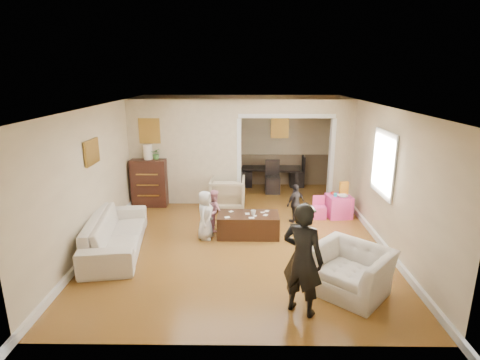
{
  "coord_description": "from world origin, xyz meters",
  "views": [
    {
      "loc": [
        0.09,
        -7.41,
        3.2
      ],
      "look_at": [
        0.0,
        0.2,
        1.05
      ],
      "focal_mm": 28.47,
      "sensor_mm": 36.0,
      "label": 1
    }
  ],
  "objects_px": {
    "coffee_table": "(248,225)",
    "cyan_cup": "(335,195)",
    "sofa": "(116,233)",
    "dining_table": "(271,176)",
    "child_kneel_a": "(205,215)",
    "table_lamp": "(148,152)",
    "play_table": "(338,206)",
    "child_toddler": "(296,203)",
    "armchair_front": "(350,271)",
    "adult_person": "(303,259)",
    "coffee_cup": "(253,213)",
    "dresser": "(150,182)",
    "child_kneel_b": "(215,210)",
    "armchair_back": "(228,193)"
  },
  "relations": [
    {
      "from": "armchair_back",
      "to": "table_lamp",
      "type": "height_order",
      "value": "table_lamp"
    },
    {
      "from": "armchair_front",
      "to": "table_lamp",
      "type": "distance_m",
      "value": 5.63
    },
    {
      "from": "adult_person",
      "to": "table_lamp",
      "type": "bearing_deg",
      "value": -21.36
    },
    {
      "from": "armchair_back",
      "to": "dresser",
      "type": "relative_size",
      "value": 0.72
    },
    {
      "from": "dresser",
      "to": "coffee_table",
      "type": "distance_m",
      "value": 3.07
    },
    {
      "from": "armchair_back",
      "to": "armchair_front",
      "type": "bearing_deg",
      "value": 119.85
    },
    {
      "from": "table_lamp",
      "to": "child_toddler",
      "type": "bearing_deg",
      "value": -17.64
    },
    {
      "from": "child_kneel_b",
      "to": "armchair_front",
      "type": "bearing_deg",
      "value": -156.02
    },
    {
      "from": "coffee_table",
      "to": "coffee_cup",
      "type": "xyz_separation_m",
      "value": [
        0.1,
        -0.05,
        0.28
      ]
    },
    {
      "from": "play_table",
      "to": "child_toddler",
      "type": "relative_size",
      "value": 0.6
    },
    {
      "from": "coffee_cup",
      "to": "cyan_cup",
      "type": "xyz_separation_m",
      "value": [
        1.88,
        1.09,
        0.03
      ]
    },
    {
      "from": "play_table",
      "to": "dining_table",
      "type": "xyz_separation_m",
      "value": [
        -1.39,
        2.44,
        0.04
      ]
    },
    {
      "from": "dining_table",
      "to": "child_kneel_a",
      "type": "height_order",
      "value": "child_kneel_a"
    },
    {
      "from": "child_kneel_a",
      "to": "child_kneel_b",
      "type": "bearing_deg",
      "value": -7.76
    },
    {
      "from": "armchair_front",
      "to": "adult_person",
      "type": "relative_size",
      "value": 0.67
    },
    {
      "from": "table_lamp",
      "to": "cyan_cup",
      "type": "bearing_deg",
      "value": -10.45
    },
    {
      "from": "armchair_front",
      "to": "table_lamp",
      "type": "height_order",
      "value": "table_lamp"
    },
    {
      "from": "sofa",
      "to": "coffee_cup",
      "type": "relative_size",
      "value": 21.3
    },
    {
      "from": "table_lamp",
      "to": "coffee_table",
      "type": "xyz_separation_m",
      "value": [
        2.42,
        -1.85,
        -1.12
      ]
    },
    {
      "from": "sofa",
      "to": "coffee_table",
      "type": "relative_size",
      "value": 1.86
    },
    {
      "from": "armchair_back",
      "to": "play_table",
      "type": "xyz_separation_m",
      "value": [
        2.57,
        -0.55,
        -0.13
      ]
    },
    {
      "from": "armchair_back",
      "to": "cyan_cup",
      "type": "xyz_separation_m",
      "value": [
        2.47,
        -0.6,
        0.16
      ]
    },
    {
      "from": "table_lamp",
      "to": "play_table",
      "type": "distance_m",
      "value": 4.7
    },
    {
      "from": "armchair_front",
      "to": "table_lamp",
      "type": "bearing_deg",
      "value": 176.88
    },
    {
      "from": "coffee_table",
      "to": "child_kneel_b",
      "type": "height_order",
      "value": "child_kneel_b"
    },
    {
      "from": "coffee_table",
      "to": "cyan_cup",
      "type": "distance_m",
      "value": 2.26
    },
    {
      "from": "armchair_front",
      "to": "child_toddler",
      "type": "xyz_separation_m",
      "value": [
        -0.46,
        2.8,
        0.09
      ]
    },
    {
      "from": "child_kneel_b",
      "to": "dresser",
      "type": "bearing_deg",
      "value": 28.58
    },
    {
      "from": "sofa",
      "to": "dresser",
      "type": "distance_m",
      "value": 2.54
    },
    {
      "from": "armchair_back",
      "to": "play_table",
      "type": "bearing_deg",
      "value": 169.35
    },
    {
      "from": "armchair_back",
      "to": "adult_person",
      "type": "relative_size",
      "value": 0.53
    },
    {
      "from": "armchair_front",
      "to": "dresser",
      "type": "distance_m",
      "value": 5.54
    },
    {
      "from": "coffee_cup",
      "to": "child_toddler",
      "type": "xyz_separation_m",
      "value": [
        0.95,
        0.8,
        -0.07
      ]
    },
    {
      "from": "adult_person",
      "to": "child_kneel_a",
      "type": "height_order",
      "value": "adult_person"
    },
    {
      "from": "coffee_table",
      "to": "sofa",
      "type": "bearing_deg",
      "value": -164.65
    },
    {
      "from": "child_kneel_a",
      "to": "armchair_back",
      "type": "bearing_deg",
      "value": -0.9
    },
    {
      "from": "play_table",
      "to": "cyan_cup",
      "type": "distance_m",
      "value": 0.31
    },
    {
      "from": "dining_table",
      "to": "child_kneel_b",
      "type": "relative_size",
      "value": 1.92
    },
    {
      "from": "coffee_table",
      "to": "child_toddler",
      "type": "bearing_deg",
      "value": 35.54
    },
    {
      "from": "coffee_table",
      "to": "child_toddler",
      "type": "xyz_separation_m",
      "value": [
        1.05,
        0.75,
        0.21
      ]
    },
    {
      "from": "table_lamp",
      "to": "child_kneel_a",
      "type": "xyz_separation_m",
      "value": [
        1.57,
        -2.0,
        -0.86
      ]
    },
    {
      "from": "table_lamp",
      "to": "adult_person",
      "type": "distance_m",
      "value": 5.43
    },
    {
      "from": "coffee_cup",
      "to": "child_kneel_b",
      "type": "relative_size",
      "value": 0.12
    },
    {
      "from": "armchair_back",
      "to": "coffee_table",
      "type": "bearing_deg",
      "value": 107.84
    },
    {
      "from": "dresser",
      "to": "child_kneel_b",
      "type": "height_order",
      "value": "dresser"
    },
    {
      "from": "child_kneel_b",
      "to": "coffee_cup",
      "type": "bearing_deg",
      "value": -132.95
    },
    {
      "from": "coffee_table",
      "to": "adult_person",
      "type": "relative_size",
      "value": 0.77
    },
    {
      "from": "cyan_cup",
      "to": "sofa",
      "type": "bearing_deg",
      "value": -158.89
    },
    {
      "from": "sofa",
      "to": "adult_person",
      "type": "bearing_deg",
      "value": -129.11
    },
    {
      "from": "sofa",
      "to": "coffee_cup",
      "type": "distance_m",
      "value": 2.65
    }
  ]
}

